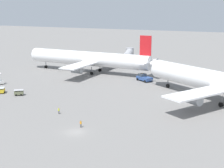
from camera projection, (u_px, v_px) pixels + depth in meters
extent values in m
plane|color=slate|center=(76.00, 132.00, 70.25)|extent=(600.00, 600.00, 0.00)
cylinder|color=white|center=(88.00, 59.00, 132.03)|extent=(52.70, 6.80, 5.63)
cone|color=white|center=(34.00, 54.00, 143.88)|extent=(2.92, 5.24, 5.18)
cone|color=white|center=(152.00, 64.00, 120.27)|extent=(3.70, 4.58, 4.51)
cube|color=white|center=(94.00, 61.00, 131.09)|extent=(7.27, 38.93, 0.44)
cube|color=white|center=(146.00, 62.00, 121.22)|extent=(3.49, 13.07, 0.28)
cube|color=red|center=(146.00, 46.00, 119.99)|extent=(4.41, 0.46, 7.29)
cylinder|color=#999EA3|center=(104.00, 61.00, 141.42)|extent=(4.26, 2.69, 2.60)
cylinder|color=#999EA3|center=(77.00, 70.00, 122.46)|extent=(4.26, 2.69, 2.60)
cylinder|color=slate|center=(92.00, 70.00, 128.37)|extent=(0.28, 0.28, 2.52)
cylinder|color=black|center=(92.00, 73.00, 128.66)|extent=(1.31, 0.58, 1.30)
cylinder|color=slate|center=(100.00, 67.00, 134.31)|extent=(0.28, 0.28, 2.52)
cylinder|color=black|center=(100.00, 70.00, 134.60)|extent=(1.31, 0.58, 1.30)
cylinder|color=slate|center=(46.00, 64.00, 141.97)|extent=(0.28, 0.28, 2.52)
cylinder|color=black|center=(46.00, 67.00, 142.26)|extent=(1.31, 0.58, 1.30)
cylinder|color=white|center=(220.00, 82.00, 91.07)|extent=(46.29, 30.41, 5.94)
cone|color=white|center=(155.00, 68.00, 112.09)|extent=(5.17, 6.13, 5.47)
cylinder|color=#999EA3|center=(194.00, 100.00, 83.90)|extent=(4.94, 4.36, 2.60)
cylinder|color=slate|center=(221.00, 100.00, 87.27)|extent=(0.28, 0.28, 2.34)
cylinder|color=black|center=(221.00, 105.00, 87.54)|extent=(1.40, 1.13, 1.30)
cylinder|color=slate|center=(168.00, 82.00, 108.00)|extent=(0.28, 0.28, 2.34)
cylinder|color=black|center=(168.00, 86.00, 108.27)|extent=(1.40, 1.13, 1.30)
cube|color=#2D4C8C|center=(144.00, 78.00, 117.88)|extent=(6.67, 5.71, 1.13)
cube|color=#333D47|center=(142.00, 75.00, 118.73)|extent=(3.09, 3.16, 0.90)
cylinder|color=#4C4C51|center=(153.00, 80.00, 114.08)|extent=(2.81, 1.87, 0.20)
sphere|color=orange|center=(142.00, 73.00, 118.58)|extent=(0.24, 0.24, 0.24)
cylinder|color=black|center=(138.00, 79.00, 119.00)|extent=(0.92, 0.73, 0.90)
cylinder|color=black|center=(144.00, 78.00, 120.56)|extent=(0.92, 0.73, 0.90)
cylinder|color=black|center=(145.00, 81.00, 115.45)|extent=(0.92, 0.73, 0.90)
cylinder|color=black|center=(152.00, 80.00, 117.01)|extent=(0.92, 0.73, 0.90)
cube|color=gold|center=(2.00, 91.00, 101.56)|extent=(2.69, 2.99, 1.00)
cube|color=#B2B2B7|center=(2.00, 88.00, 101.36)|extent=(2.83, 3.14, 0.12)
cylinder|color=black|center=(4.00, 93.00, 101.06)|extent=(0.50, 0.61, 0.60)
cylinder|color=black|center=(5.00, 91.00, 102.50)|extent=(0.50, 0.61, 0.60)
cylinder|color=black|center=(0.00, 92.00, 102.29)|extent=(0.50, 0.61, 0.60)
cube|color=#666B4C|center=(19.00, 93.00, 98.90)|extent=(3.00, 2.69, 1.00)
cube|color=#B2B2B7|center=(19.00, 90.00, 98.71)|extent=(3.15, 2.82, 0.12)
cylinder|color=black|center=(22.00, 94.00, 99.80)|extent=(0.61, 0.50, 0.60)
cylinder|color=black|center=(21.00, 95.00, 98.46)|extent=(0.61, 0.50, 0.60)
cylinder|color=black|center=(17.00, 94.00, 99.58)|extent=(0.61, 0.50, 0.60)
cylinder|color=black|center=(16.00, 95.00, 98.24)|extent=(0.61, 0.50, 0.60)
cylinder|color=#4C4C51|center=(81.00, 126.00, 72.75)|extent=(0.28, 0.28, 0.83)
cylinder|color=orange|center=(81.00, 123.00, 72.59)|extent=(0.36, 0.36, 0.59)
sphere|color=brown|center=(81.00, 121.00, 72.49)|extent=(0.22, 0.22, 0.22)
cylinder|color=#F24C19|center=(80.00, 123.00, 72.36)|extent=(0.05, 0.05, 0.40)
cylinder|color=#4C4C51|center=(59.00, 112.00, 81.99)|extent=(0.28, 0.28, 0.80)
cylinder|color=#D1E02D|center=(59.00, 110.00, 81.83)|extent=(0.36, 0.36, 0.57)
sphere|color=#9E704C|center=(59.00, 108.00, 81.74)|extent=(0.22, 0.22, 0.22)
cylinder|color=#B7B7BC|center=(128.00, 54.00, 152.41)|extent=(8.66, 19.15, 3.20)
cylinder|color=#99999E|center=(130.00, 51.00, 161.59)|extent=(3.84, 3.84, 3.52)
cylinder|color=#595960|center=(130.00, 56.00, 161.15)|extent=(0.70, 0.70, 4.57)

